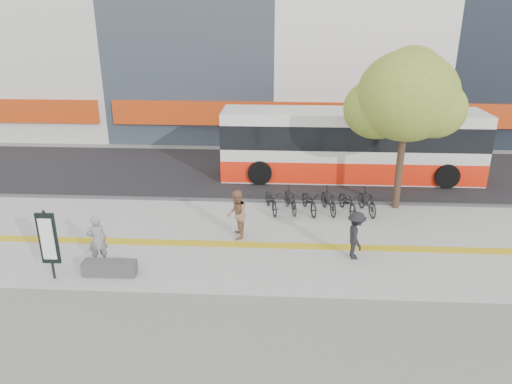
# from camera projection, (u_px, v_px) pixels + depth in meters

# --- Properties ---
(ground) EXTENTS (120.00, 120.00, 0.00)m
(ground) POSITION_uv_depth(u_px,v_px,m) (202.00, 260.00, 15.48)
(ground) COLOR slate
(ground) RESTS_ON ground
(sidewalk) EXTENTS (40.00, 7.00, 0.08)m
(sidewalk) POSITION_uv_depth(u_px,v_px,m) (209.00, 238.00, 16.86)
(sidewalk) COLOR gray
(sidewalk) RESTS_ON ground
(tactile_strip) EXTENTS (40.00, 0.45, 0.01)m
(tactile_strip) POSITION_uv_depth(u_px,v_px,m) (206.00, 244.00, 16.38)
(tactile_strip) COLOR gold
(tactile_strip) RESTS_ON sidewalk
(street) EXTENTS (40.00, 8.00, 0.06)m
(street) POSITION_uv_depth(u_px,v_px,m) (231.00, 172.00, 23.87)
(street) COLOR black
(street) RESTS_ON ground
(curb) EXTENTS (40.00, 0.25, 0.14)m
(curb) POSITION_uv_depth(u_px,v_px,m) (221.00, 201.00, 20.12)
(curb) COLOR #38383B
(curb) RESTS_ON ground
(bench) EXTENTS (1.60, 0.45, 0.45)m
(bench) POSITION_uv_depth(u_px,v_px,m) (110.00, 268.00, 14.39)
(bench) COLOR #38383B
(bench) RESTS_ON sidewalk
(signboard) EXTENTS (0.55, 0.10, 2.20)m
(signboard) POSITION_uv_depth(u_px,v_px,m) (48.00, 240.00, 13.81)
(signboard) COLOR black
(signboard) RESTS_ON sidewalk
(street_tree) EXTENTS (4.40, 3.80, 6.31)m
(street_tree) POSITION_uv_depth(u_px,v_px,m) (406.00, 98.00, 18.00)
(street_tree) COLOR #362318
(street_tree) RESTS_ON sidewalk
(bus) EXTENTS (12.11, 2.87, 3.22)m
(bus) POSITION_uv_depth(u_px,v_px,m) (350.00, 147.00, 22.55)
(bus) COLOR silver
(bus) RESTS_ON street
(bicycle_row) EXTENTS (4.74, 1.88, 1.04)m
(bicycle_row) POSITION_uv_depth(u_px,v_px,m) (318.00, 201.00, 18.80)
(bicycle_row) COLOR black
(bicycle_row) RESTS_ON sidewalk
(seated_woman) EXTENTS (0.71, 0.62, 1.63)m
(seated_woman) POSITION_uv_depth(u_px,v_px,m) (97.00, 240.00, 14.82)
(seated_woman) COLOR black
(seated_woman) RESTS_ON sidewalk
(pedestrian_tan) EXTENTS (0.73, 0.90, 1.77)m
(pedestrian_tan) POSITION_uv_depth(u_px,v_px,m) (237.00, 215.00, 16.52)
(pedestrian_tan) COLOR #8B5F43
(pedestrian_tan) RESTS_ON sidewalk
(pedestrian_dark) EXTENTS (0.67, 1.08, 1.60)m
(pedestrian_dark) POSITION_uv_depth(u_px,v_px,m) (356.00, 235.00, 15.18)
(pedestrian_dark) COLOR black
(pedestrian_dark) RESTS_ON sidewalk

